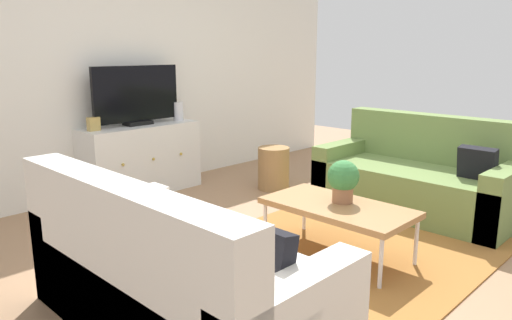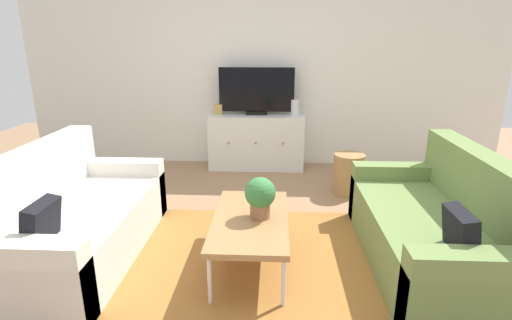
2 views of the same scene
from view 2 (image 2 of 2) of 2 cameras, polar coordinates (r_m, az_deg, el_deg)
name	(u,v)px [view 2 (image 2 of 2)]	position (r m, az deg, el deg)	size (l,w,h in m)	color
ground_plane	(252,253)	(3.31, -0.58, -13.30)	(10.00, 10.00, 0.00)	#997251
wall_back	(263,64)	(5.41, 1.02, 13.67)	(6.40, 0.12, 2.70)	silver
area_rug	(251,262)	(3.17, -0.74, -14.58)	(2.50, 1.90, 0.01)	#9E662D
couch_left_side	(69,223)	(3.47, -25.45, -8.22)	(0.88, 1.76, 0.88)	silver
couch_right_side	(442,231)	(3.32, 25.29, -9.32)	(0.88, 1.76, 0.88)	olive
coffee_table	(251,221)	(2.99, -0.73, -8.84)	(0.56, 1.07, 0.40)	#A37547
potted_plant	(260,196)	(2.91, 0.60, -5.19)	(0.23, 0.23, 0.31)	#936042
tv_console	(256,141)	(5.29, 0.07, 2.73)	(1.25, 0.47, 0.72)	silver
flat_screen_tv	(257,91)	(5.18, 0.08, 9.91)	(0.97, 0.16, 0.61)	black
glass_vase	(295,107)	(5.19, 5.67, 7.59)	(0.11, 0.11, 0.20)	silver
mantel_clock	(218,109)	(5.25, -5.48, 7.30)	(0.11, 0.07, 0.13)	tan
wicker_basket	(348,174)	(4.52, 13.22, -1.99)	(0.34, 0.34, 0.46)	#9E7547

